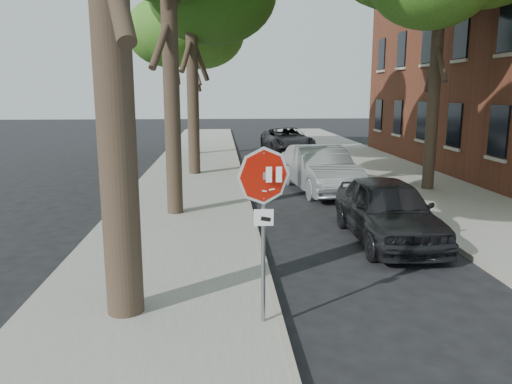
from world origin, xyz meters
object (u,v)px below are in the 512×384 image
(stop_sign, at_px, (264,202))
(car_b, at_px, (320,169))
(car_d, at_px, (287,140))
(car_a, at_px, (388,210))
(tree_far, at_px, (192,20))

(stop_sign, relative_size, car_b, 0.54)
(car_b, bearing_deg, car_d, 81.62)
(car_a, xyz_separation_m, car_b, (-0.40, 6.01, 0.05))
(stop_sign, relative_size, car_d, 0.50)
(stop_sign, xyz_separation_m, car_b, (2.90, 10.30, -1.15))
(car_a, relative_size, car_b, 0.90)
(stop_sign, bearing_deg, car_a, 52.44)
(car_d, bearing_deg, tree_far, -174.37)
(stop_sign, xyz_separation_m, car_d, (3.30, 22.16, -1.22))
(tree_far, distance_m, car_d, 8.45)
(car_d, bearing_deg, stop_sign, -103.71)
(tree_far, bearing_deg, stop_sign, -84.54)
(car_a, height_order, car_b, car_b)
(car_a, distance_m, car_b, 6.02)
(stop_sign, height_order, car_d, stop_sign)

